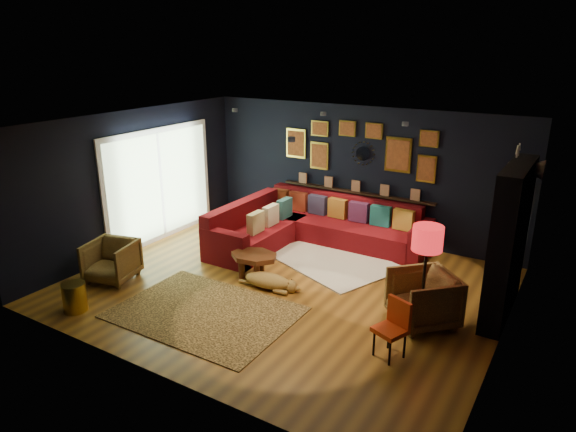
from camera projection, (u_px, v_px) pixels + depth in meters
The scene contains 20 objects.
floor at pixel (285, 286), 8.26m from camera, with size 6.50×6.50×0.00m, color #946020.
room_walls at pixel (284, 191), 7.75m from camera, with size 6.50×6.50×6.50m.
sectional at pixel (307, 228), 9.92m from camera, with size 3.41×2.69×0.86m.
ledge at pixel (356, 192), 10.13m from camera, with size 3.20×0.12×0.04m, color black.
gallery_wall at pixel (358, 147), 9.88m from camera, with size 3.15×0.04×1.02m.
sunburst_mirror at pixel (363, 153), 9.86m from camera, with size 0.47×0.16×0.47m.
fireplace at pixel (507, 247), 7.13m from camera, with size 0.31×1.60×2.20m.
deer_head at pixel (527, 168), 7.19m from camera, with size 0.50×0.28×0.45m.
sliding_door at pixel (160, 185), 9.98m from camera, with size 0.06×2.80×2.20m.
ceiling_spots at pixel (311, 120), 8.09m from camera, with size 3.30×2.50×0.06m.
shag_rug at pixel (332, 260), 9.21m from camera, with size 2.15×1.57×0.03m, color beige.
leopard_rug at pixel (205, 312), 7.45m from camera, with size 2.54×1.82×0.01m, color tan.
coffee_table at pixel (254, 259), 8.43m from camera, with size 0.88×0.70×0.41m.
pouf at pixel (273, 233), 10.00m from camera, with size 0.50×0.50×0.33m, color maroon.
armchair_left at pixel (111, 259), 8.37m from camera, with size 0.72×0.67×0.74m, color #B38740.
armchair_right at pixel (423, 296), 7.05m from camera, with size 0.80×0.75×0.83m, color #B38740.
gold_stool at pixel (75, 297), 7.45m from camera, with size 0.34×0.34×0.43m, color gold.
orange_chair at pixel (394, 324), 6.31m from camera, with size 0.46×0.46×0.75m.
floor_lamp at pixel (427, 243), 6.73m from camera, with size 0.41×0.41×1.46m.
dog at pixel (268, 278), 8.14m from camera, with size 1.06×0.52×0.34m, color tan, non-canonical shape.
Camera 1 is at (3.93, -6.34, 3.72)m, focal length 32.00 mm.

